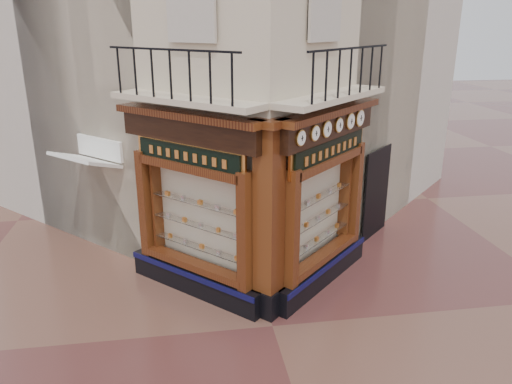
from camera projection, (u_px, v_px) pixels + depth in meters
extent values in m
plane|color=#552B27|center=(272.00, 326.00, 9.72)|extent=(80.00, 80.00, 0.00)
cube|color=beige|center=(233.00, 7.00, 13.55)|extent=(11.31, 11.31, 12.00)
cube|color=beige|center=(147.00, 26.00, 15.67)|extent=(11.31, 11.31, 11.00)
cube|color=beige|center=(300.00, 26.00, 16.38)|extent=(11.31, 11.31, 11.00)
cube|color=black|center=(195.00, 281.00, 10.86)|extent=(2.72, 2.72, 0.55)
cube|color=#0B0B38|center=(188.00, 275.00, 10.65)|extent=(2.50, 2.50, 0.12)
cube|color=#3C160A|center=(245.00, 233.00, 9.59)|extent=(0.37, 0.37, 2.45)
cube|color=#3C160A|center=(146.00, 203.00, 11.16)|extent=(0.37, 0.37, 2.45)
cube|color=#FFEEC1|center=(203.00, 213.00, 10.64)|extent=(1.80, 1.80, 2.10)
cube|color=black|center=(189.00, 130.00, 9.81)|extent=(2.69, 2.69, 0.50)
cube|color=#3C160A|center=(186.00, 115.00, 9.65)|extent=(2.86, 2.86, 0.14)
cube|color=black|center=(322.00, 271.00, 11.28)|extent=(2.72, 2.72, 0.55)
cube|color=#0B0B38|center=(330.00, 265.00, 11.10)|extent=(2.50, 2.50, 0.12)
cube|color=#3C160A|center=(291.00, 230.00, 9.72)|extent=(0.37, 0.37, 2.45)
cube|color=#3C160A|center=(354.00, 193.00, 11.86)|extent=(0.37, 0.37, 2.45)
cube|color=#FFEEC1|center=(312.00, 207.00, 10.99)|extent=(1.80, 1.80, 2.10)
cube|color=black|center=(329.00, 126.00, 10.22)|extent=(2.69, 2.69, 0.50)
cube|color=#3C160A|center=(332.00, 111.00, 10.08)|extent=(2.86, 2.86, 0.14)
cube|color=black|center=(268.00, 300.00, 10.10)|extent=(0.78, 0.78, 0.55)
cube|color=#3C160A|center=(269.00, 212.00, 9.48)|extent=(0.64, 0.64, 3.50)
cube|color=#3C160A|center=(270.00, 123.00, 8.93)|extent=(0.85, 0.85, 0.14)
cube|color=beige|center=(184.00, 100.00, 9.54)|extent=(2.97, 2.97, 0.12)
cube|color=black|center=(169.00, 50.00, 8.99)|extent=(2.36, 2.36, 0.04)
cube|color=beige|center=(334.00, 97.00, 9.97)|extent=(2.97, 2.97, 0.12)
cube|color=black|center=(352.00, 48.00, 9.48)|extent=(2.36, 2.36, 0.04)
cylinder|color=gold|center=(300.00, 138.00, 9.07)|extent=(0.25, 0.25, 0.31)
cylinder|color=white|center=(302.00, 138.00, 9.06)|extent=(0.20, 0.20, 0.26)
cube|color=black|center=(302.00, 138.00, 9.05)|extent=(0.02, 0.02, 0.10)
cube|color=black|center=(302.00, 138.00, 9.05)|extent=(0.06, 0.06, 0.01)
cylinder|color=gold|center=(315.00, 133.00, 9.47)|extent=(0.26, 0.26, 0.31)
cylinder|color=white|center=(316.00, 133.00, 9.45)|extent=(0.20, 0.20, 0.27)
cube|color=black|center=(317.00, 133.00, 9.44)|extent=(0.02, 0.02, 0.10)
cube|color=black|center=(317.00, 133.00, 9.44)|extent=(0.06, 0.06, 0.01)
cylinder|color=gold|center=(326.00, 129.00, 9.83)|extent=(0.28, 0.28, 0.34)
cylinder|color=white|center=(328.00, 129.00, 9.81)|extent=(0.22, 0.22, 0.30)
cube|color=black|center=(328.00, 129.00, 9.80)|extent=(0.02, 0.02, 0.11)
cube|color=black|center=(328.00, 129.00, 9.80)|extent=(0.07, 0.07, 0.01)
cylinder|color=gold|center=(338.00, 125.00, 10.22)|extent=(0.26, 0.26, 0.31)
cylinder|color=white|center=(340.00, 125.00, 10.20)|extent=(0.21, 0.21, 0.27)
cube|color=black|center=(340.00, 125.00, 10.19)|extent=(0.02, 0.02, 0.10)
cube|color=black|center=(340.00, 125.00, 10.19)|extent=(0.06, 0.06, 0.01)
cylinder|color=gold|center=(350.00, 121.00, 10.62)|extent=(0.29, 0.29, 0.36)
cylinder|color=white|center=(351.00, 121.00, 10.60)|extent=(0.23, 0.23, 0.31)
cube|color=black|center=(352.00, 121.00, 10.59)|extent=(0.02, 0.02, 0.12)
cube|color=black|center=(352.00, 121.00, 10.59)|extent=(0.07, 0.07, 0.01)
cylinder|color=gold|center=(359.00, 118.00, 10.98)|extent=(0.31, 0.31, 0.39)
cylinder|color=white|center=(361.00, 118.00, 10.96)|extent=(0.25, 0.25, 0.33)
cube|color=black|center=(361.00, 118.00, 10.95)|extent=(0.02, 0.02, 0.13)
cube|color=black|center=(361.00, 118.00, 10.95)|extent=(0.08, 0.08, 0.01)
cube|color=#EC9B45|center=(189.00, 155.00, 9.94)|extent=(2.08, 2.08, 0.56)
cube|color=black|center=(187.00, 156.00, 9.91)|extent=(1.94, 1.94, 0.42)
cube|color=#EC9B45|center=(329.00, 150.00, 10.35)|extent=(2.21, 2.21, 0.59)
cube|color=black|center=(331.00, 150.00, 10.33)|extent=(2.06, 2.06, 0.44)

